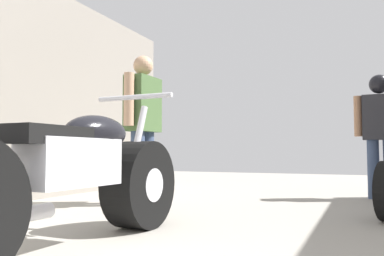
{
  "coord_description": "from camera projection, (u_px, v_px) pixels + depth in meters",
  "views": [
    {
      "loc": [
        0.92,
        0.39,
        0.61
      ],
      "look_at": [
        -0.49,
        3.67,
        0.83
      ],
      "focal_mm": 37.22,
      "sensor_mm": 36.0,
      "label": 1
    }
  ],
  "objects": [
    {
      "name": "mechanic_in_blue",
      "position": [
        143.0,
        119.0,
        4.75
      ],
      "size": [
        0.27,
        0.71,
        1.77
      ],
      "color": "#384766",
      "rests_on": "ground_plane"
    },
    {
      "name": "ground_plane",
      "position": [
        241.0,
        228.0,
        3.21
      ],
      "size": [
        16.97,
        16.97,
        0.0
      ],
      "primitive_type": "plane",
      "color": "#9E998E"
    },
    {
      "name": "motorcycle_maroon_cruiser",
      "position": [
        67.0,
        180.0,
        2.47
      ],
      "size": [
        0.68,
        2.3,
        1.07
      ],
      "color": "black",
      "rests_on": "ground_plane"
    },
    {
      "name": "mechanic_with_helmet",
      "position": [
        380.0,
        124.0,
        5.24
      ],
      "size": [
        0.64,
        0.25,
        1.64
      ],
      "color": "#384766",
      "rests_on": "ground_plane"
    }
  ]
}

